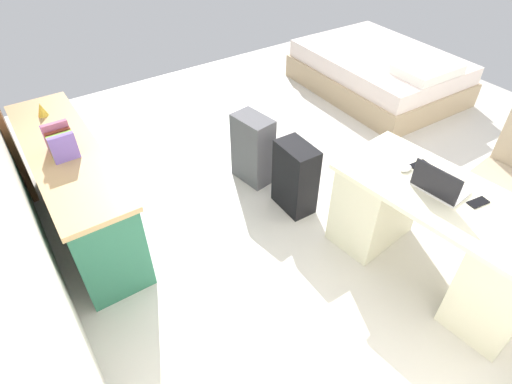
{
  "coord_description": "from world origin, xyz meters",
  "views": [
    {
      "loc": [
        -2.1,
        2.35,
        2.45
      ],
      "look_at": [
        -0.3,
        1.14,
        0.6
      ],
      "focal_mm": 29.33,
      "sensor_mm": 36.0,
      "label": 1
    }
  ],
  "objects_px": {
    "suitcase_spare_grey": "(253,149)",
    "cell_phone_near_laptop": "(478,202)",
    "figurine_small": "(41,110)",
    "cell_phone_by_mouse": "(419,165)",
    "bed": "(379,72)",
    "laptop": "(439,186)",
    "computer_mouse": "(406,168)",
    "desk": "(435,234)",
    "suitcase_black": "(295,177)",
    "credenza": "(77,189)",
    "office_chair": "(507,184)"
  },
  "relations": [
    {
      "from": "suitcase_spare_grey",
      "to": "cell_phone_near_laptop",
      "type": "relative_size",
      "value": 4.71
    },
    {
      "from": "suitcase_spare_grey",
      "to": "figurine_small",
      "type": "relative_size",
      "value": 5.82
    },
    {
      "from": "cell_phone_near_laptop",
      "to": "cell_phone_by_mouse",
      "type": "relative_size",
      "value": 1.0
    },
    {
      "from": "bed",
      "to": "figurine_small",
      "type": "distance_m",
      "value": 3.78
    },
    {
      "from": "laptop",
      "to": "figurine_small",
      "type": "distance_m",
      "value": 2.99
    },
    {
      "from": "suitcase_spare_grey",
      "to": "figurine_small",
      "type": "bearing_deg",
      "value": 52.72
    },
    {
      "from": "laptop",
      "to": "computer_mouse",
      "type": "distance_m",
      "value": 0.27
    },
    {
      "from": "desk",
      "to": "figurine_small",
      "type": "height_order",
      "value": "figurine_small"
    },
    {
      "from": "suitcase_black",
      "to": "credenza",
      "type": "bearing_deg",
      "value": 64.75
    },
    {
      "from": "laptop",
      "to": "cell_phone_near_laptop",
      "type": "relative_size",
      "value": 2.44
    },
    {
      "from": "office_chair",
      "to": "suitcase_black",
      "type": "height_order",
      "value": "office_chair"
    },
    {
      "from": "cell_phone_near_laptop",
      "to": "computer_mouse",
      "type": "bearing_deg",
      "value": 21.16
    },
    {
      "from": "desk",
      "to": "computer_mouse",
      "type": "distance_m",
      "value": 0.5
    },
    {
      "from": "desk",
      "to": "laptop",
      "type": "xyz_separation_m",
      "value": [
        0.08,
        0.04,
        0.4
      ]
    },
    {
      "from": "suitcase_spare_grey",
      "to": "cell_phone_by_mouse",
      "type": "relative_size",
      "value": 4.71
    },
    {
      "from": "computer_mouse",
      "to": "figurine_small",
      "type": "xyz_separation_m",
      "value": [
        2.08,
        1.87,
        0.06
      ]
    },
    {
      "from": "computer_mouse",
      "to": "cell_phone_near_laptop",
      "type": "bearing_deg",
      "value": -173.17
    },
    {
      "from": "desk",
      "to": "computer_mouse",
      "type": "bearing_deg",
      "value": 4.1
    },
    {
      "from": "credenza",
      "to": "bed",
      "type": "distance_m",
      "value": 3.75
    },
    {
      "from": "figurine_small",
      "to": "desk",
      "type": "bearing_deg",
      "value": -142.03
    },
    {
      "from": "bed",
      "to": "figurine_small",
      "type": "bearing_deg",
      "value": 86.99
    },
    {
      "from": "cell_phone_near_laptop",
      "to": "suitcase_spare_grey",
      "type": "bearing_deg",
      "value": 24.27
    },
    {
      "from": "office_chair",
      "to": "laptop",
      "type": "height_order",
      "value": "office_chair"
    },
    {
      "from": "suitcase_black",
      "to": "computer_mouse",
      "type": "xyz_separation_m",
      "value": [
        -0.76,
        -0.32,
        0.43
      ]
    },
    {
      "from": "cell_phone_near_laptop",
      "to": "figurine_small",
      "type": "relative_size",
      "value": 1.24
    },
    {
      "from": "desk",
      "to": "credenza",
      "type": "bearing_deg",
      "value": 45.39
    },
    {
      "from": "suitcase_black",
      "to": "laptop",
      "type": "bearing_deg",
      "value": -161.81
    },
    {
      "from": "desk",
      "to": "suitcase_black",
      "type": "distance_m",
      "value": 1.15
    },
    {
      "from": "bed",
      "to": "cell_phone_near_laptop",
      "type": "height_order",
      "value": "cell_phone_near_laptop"
    },
    {
      "from": "credenza",
      "to": "suitcase_spare_grey",
      "type": "relative_size",
      "value": 2.81
    },
    {
      "from": "credenza",
      "to": "desk",
      "type": "bearing_deg",
      "value": -134.61
    },
    {
      "from": "office_chair",
      "to": "cell_phone_near_laptop",
      "type": "bearing_deg",
      "value": 101.37
    },
    {
      "from": "bed",
      "to": "cell_phone_near_laptop",
      "type": "xyz_separation_m",
      "value": [
        -2.36,
        1.75,
        0.49
      ]
    },
    {
      "from": "credenza",
      "to": "suitcase_black",
      "type": "relative_size",
      "value": 2.93
    },
    {
      "from": "computer_mouse",
      "to": "laptop",
      "type": "bearing_deg",
      "value": 170.98
    },
    {
      "from": "credenza",
      "to": "cell_phone_near_laptop",
      "type": "xyz_separation_m",
      "value": [
        -2.0,
        -1.98,
        0.36
      ]
    },
    {
      "from": "office_chair",
      "to": "computer_mouse",
      "type": "distance_m",
      "value": 0.99
    },
    {
      "from": "credenza",
      "to": "office_chair",
      "type": "bearing_deg",
      "value": -123.89
    },
    {
      "from": "bed",
      "to": "laptop",
      "type": "distance_m",
      "value": 2.9
    },
    {
      "from": "desk",
      "to": "computer_mouse",
      "type": "xyz_separation_m",
      "value": [
        0.34,
        0.02,
        0.36
      ]
    },
    {
      "from": "office_chair",
      "to": "credenza",
      "type": "relative_size",
      "value": 0.52
    },
    {
      "from": "cell_phone_by_mouse",
      "to": "credenza",
      "type": "bearing_deg",
      "value": 56.87
    },
    {
      "from": "credenza",
      "to": "figurine_small",
      "type": "height_order",
      "value": "figurine_small"
    },
    {
      "from": "figurine_small",
      "to": "computer_mouse",
      "type": "bearing_deg",
      "value": -138.13
    },
    {
      "from": "computer_mouse",
      "to": "office_chair",
      "type": "bearing_deg",
      "value": -116.26
    },
    {
      "from": "credenza",
      "to": "bed",
      "type": "relative_size",
      "value": 0.93
    },
    {
      "from": "credenza",
      "to": "suitcase_black",
      "type": "height_order",
      "value": "credenza"
    },
    {
      "from": "bed",
      "to": "computer_mouse",
      "type": "bearing_deg",
      "value": 135.33
    },
    {
      "from": "credenza",
      "to": "cell_phone_by_mouse",
      "type": "relative_size",
      "value": 13.24
    },
    {
      "from": "office_chair",
      "to": "credenza",
      "type": "distance_m",
      "value": 3.31
    }
  ]
}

